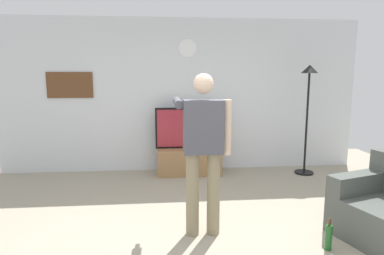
{
  "coord_description": "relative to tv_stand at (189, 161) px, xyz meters",
  "views": [
    {
      "loc": [
        -0.34,
        -2.94,
        1.72
      ],
      "look_at": [
        0.03,
        1.2,
        1.05
      ],
      "focal_mm": 30.64,
      "sensor_mm": 36.0,
      "label": 1
    }
  ],
  "objects": [
    {
      "name": "back_wall",
      "position": [
        -0.11,
        0.35,
        1.12
      ],
      "size": [
        6.4,
        0.1,
        2.7
      ],
      "primitive_type": "cube",
      "color": "silver",
      "rests_on": "ground_plane"
    },
    {
      "name": "framed_picture",
      "position": [
        -2.03,
        0.3,
        1.32
      ],
      "size": [
        0.77,
        0.04,
        0.44
      ],
      "primitive_type": "cube",
      "color": "brown"
    },
    {
      "name": "beverage_bottle",
      "position": [
        1.17,
        -2.66,
        -0.09
      ],
      "size": [
        0.07,
        0.07,
        0.33
      ],
      "color": "#1E5923",
      "rests_on": "ground_plane"
    },
    {
      "name": "wall_clock",
      "position": [
        0.0,
        0.29,
        1.95
      ],
      "size": [
        0.31,
        0.03,
        0.31
      ],
      "primitive_type": "cylinder",
      "rotation": [
        1.57,
        0.0,
        0.0
      ],
      "color": "white"
    },
    {
      "name": "television",
      "position": [
        0.0,
        0.05,
        0.58
      ],
      "size": [
        1.16,
        0.07,
        0.71
      ],
      "color": "black",
      "rests_on": "tv_stand"
    },
    {
      "name": "ground_plane",
      "position": [
        -0.11,
        -2.6,
        -0.23
      ],
      "size": [
        8.4,
        8.4,
        0.0
      ],
      "primitive_type": "plane",
      "color": "#9E937F"
    },
    {
      "name": "floor_lamp",
      "position": [
        2.03,
        -0.16,
        1.12
      ],
      "size": [
        0.32,
        0.32,
        1.89
      ],
      "color": "black",
      "rests_on": "ground_plane"
    },
    {
      "name": "person_standing_nearer_lamp",
      "position": [
        -0.03,
        -2.2,
        0.76
      ],
      "size": [
        0.59,
        0.78,
        1.74
      ],
      "color": "gray",
      "rests_on": "ground_plane"
    },
    {
      "name": "tv_stand",
      "position": [
        0.0,
        0.0,
        0.0
      ],
      "size": [
        1.1,
        0.47,
        0.46
      ],
      "color": "#997047",
      "rests_on": "ground_plane"
    }
  ]
}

